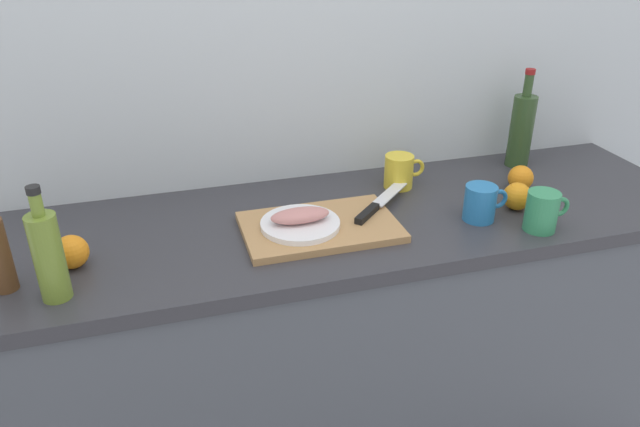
% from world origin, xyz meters
% --- Properties ---
extents(back_wall, '(3.20, 0.05, 2.50)m').
position_xyz_m(back_wall, '(0.00, 0.33, 1.25)').
color(back_wall, silver).
rests_on(back_wall, ground_plane).
extents(kitchen_counter, '(2.00, 0.60, 0.90)m').
position_xyz_m(kitchen_counter, '(0.00, 0.00, 0.45)').
color(kitchen_counter, '#4C5159').
rests_on(kitchen_counter, ground_plane).
extents(cutting_board, '(0.41, 0.26, 0.02)m').
position_xyz_m(cutting_board, '(-0.13, -0.06, 0.91)').
color(cutting_board, tan).
rests_on(cutting_board, kitchen_counter).
extents(white_plate, '(0.21, 0.21, 0.01)m').
position_xyz_m(white_plate, '(-0.19, -0.06, 0.93)').
color(white_plate, white).
rests_on(white_plate, cutting_board).
extents(fish_fillet, '(0.16, 0.07, 0.04)m').
position_xyz_m(fish_fillet, '(-0.19, -0.06, 0.95)').
color(fish_fillet, tan).
rests_on(fish_fillet, white_plate).
extents(chef_knife, '(0.23, 0.22, 0.02)m').
position_xyz_m(chef_knife, '(0.04, -0.02, 0.93)').
color(chef_knife, silver).
rests_on(chef_knife, cutting_board).
extents(olive_oil_bottle, '(0.06, 0.06, 0.27)m').
position_xyz_m(olive_oil_bottle, '(-0.77, -0.19, 1.01)').
color(olive_oil_bottle, olive).
rests_on(olive_oil_bottle, kitchen_counter).
extents(wine_bottle, '(0.07, 0.07, 0.32)m').
position_xyz_m(wine_bottle, '(0.62, 0.20, 1.02)').
color(wine_bottle, '#2D4723').
rests_on(wine_bottle, kitchen_counter).
extents(coffee_mug_0, '(0.13, 0.09, 0.10)m').
position_xyz_m(coffee_mug_0, '(0.18, 0.14, 0.95)').
color(coffee_mug_0, yellow).
rests_on(coffee_mug_0, kitchen_counter).
extents(coffee_mug_1, '(0.13, 0.09, 0.10)m').
position_xyz_m(coffee_mug_1, '(0.30, -0.12, 0.95)').
color(coffee_mug_1, '#2672B2').
rests_on(coffee_mug_1, kitchen_counter).
extents(coffee_mug_2, '(0.12, 0.08, 0.11)m').
position_xyz_m(coffee_mug_2, '(0.43, -0.22, 0.95)').
color(coffee_mug_2, '#338C59').
rests_on(coffee_mug_2, kitchen_counter).
extents(orange_0, '(0.08, 0.08, 0.08)m').
position_xyz_m(orange_0, '(0.43, -0.09, 0.94)').
color(orange_0, orange).
rests_on(orange_0, kitchen_counter).
extents(orange_1, '(0.08, 0.08, 0.08)m').
position_xyz_m(orange_1, '(0.52, 0.02, 0.94)').
color(orange_1, orange).
rests_on(orange_1, kitchen_counter).
extents(orange_2, '(0.08, 0.08, 0.08)m').
position_xyz_m(orange_2, '(-0.75, -0.07, 0.94)').
color(orange_2, orange).
rests_on(orange_2, kitchen_counter).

